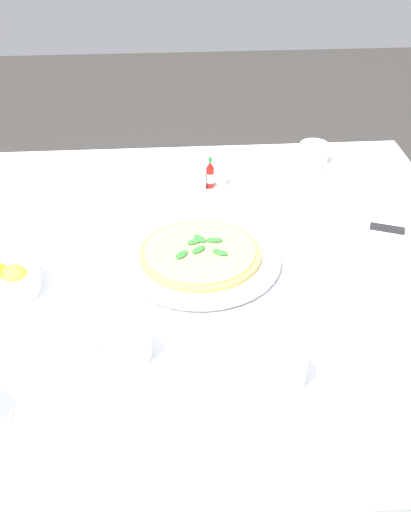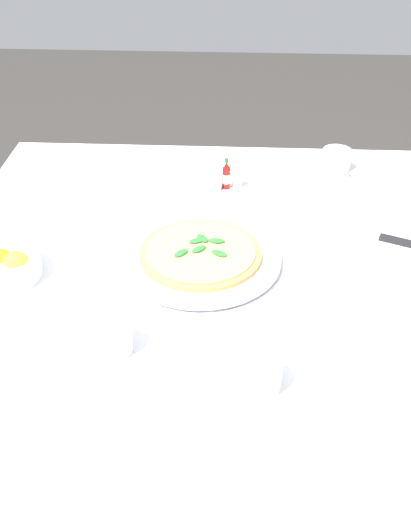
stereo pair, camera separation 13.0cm
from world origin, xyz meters
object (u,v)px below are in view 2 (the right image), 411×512
(coffee_cup_back_corner, at_px, (336,161))
(coffee_cup_far_right, at_px, (110,340))
(napkin_folded, at_px, (374,241))
(pizza, at_px, (200,253))
(pepper_shaker, at_px, (237,177))
(dinner_knife, at_px, (374,236))
(hot_sauce_bottle, at_px, (226,176))
(citrus_bowl, at_px, (5,266))
(coffee_cup_center_back, at_px, (258,375))
(pizza_plate, at_px, (200,258))
(salt_shaker, at_px, (215,181))

(coffee_cup_back_corner, relative_size, coffee_cup_far_right, 0.99)
(coffee_cup_far_right, distance_m, napkin_folded, 0.63)
(pizza, bearing_deg, pepper_shaker, -102.32)
(napkin_folded, distance_m, dinner_knife, 0.01)
(pizza, height_order, coffee_cup_back_corner, coffee_cup_back_corner)
(dinner_knife, bearing_deg, pepper_shaker, -17.78)
(dinner_knife, bearing_deg, napkin_folded, -180.00)
(hot_sauce_bottle, distance_m, pepper_shaker, 0.03)
(pizza, xyz_separation_m, citrus_bowl, (0.39, 0.07, 0.00))
(coffee_cup_back_corner, height_order, coffee_cup_far_right, same)
(coffee_cup_center_back, height_order, citrus_bowl, same)
(coffee_cup_far_right, xyz_separation_m, pepper_shaker, (-0.21, -0.62, -0.00))
(pizza_plate, distance_m, salt_shaker, 0.32)
(hot_sauce_bottle, height_order, pepper_shaker, hot_sauce_bottle)
(dinner_knife, xyz_separation_m, salt_shaker, (0.36, -0.24, 0.00))
(pizza, xyz_separation_m, salt_shaker, (-0.02, -0.32, 0.00))
(pizza, height_order, coffee_cup_center_back, coffee_cup_center_back)
(pizza_plate, height_order, coffee_cup_back_corner, coffee_cup_back_corner)
(napkin_folded, xyz_separation_m, pepper_shaker, (0.30, -0.26, 0.02))
(coffee_cup_far_right, height_order, citrus_bowl, citrus_bowl)
(pizza, distance_m, pepper_shaker, 0.35)
(coffee_cup_back_corner, distance_m, dinner_knife, 0.36)
(napkin_folded, bearing_deg, citrus_bowl, 30.13)
(dinner_knife, height_order, pepper_shaker, pepper_shaker)
(pizza_plate, xyz_separation_m, dinner_knife, (-0.37, -0.09, 0.01))
(pepper_shaker, bearing_deg, dinner_knife, 139.63)
(hot_sauce_bottle, bearing_deg, pizza, 82.02)
(salt_shaker, bearing_deg, napkin_folded, 146.64)
(napkin_folded, distance_m, pepper_shaker, 0.40)
(coffee_cup_center_back, distance_m, pepper_shaker, 0.69)
(napkin_folded, height_order, salt_shaker, salt_shaker)
(pepper_shaker, bearing_deg, citrus_bowl, 41.18)
(napkin_folded, distance_m, hot_sauce_bottle, 0.41)
(salt_shaker, bearing_deg, pizza_plate, 86.71)
(coffee_cup_center_back, bearing_deg, dinner_knife, -120.83)
(hot_sauce_bottle, bearing_deg, coffee_cup_back_corner, -158.85)
(coffee_cup_center_back, distance_m, coffee_cup_back_corner, 0.82)
(dinner_knife, height_order, salt_shaker, salt_shaker)
(pizza_plate, height_order, hot_sauce_bottle, hot_sauce_bottle)
(napkin_folded, bearing_deg, coffee_cup_back_corner, -64.59)
(hot_sauce_bottle, bearing_deg, salt_shaker, 19.65)
(citrus_bowl, distance_m, hot_sauce_bottle, 0.59)
(salt_shaker, bearing_deg, pizza, 86.73)
(pizza_plate, bearing_deg, coffee_cup_center_back, 107.98)
(coffee_cup_center_back, xyz_separation_m, coffee_cup_far_right, (0.25, -0.07, -0.00))
(napkin_folded, bearing_deg, pizza, 31.46)
(dinner_knife, distance_m, salt_shaker, 0.43)
(pizza_plate, height_order, dinner_knife, dinner_knife)
(coffee_cup_far_right, distance_m, citrus_bowl, 0.33)
(salt_shaker, height_order, pepper_shaker, same)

